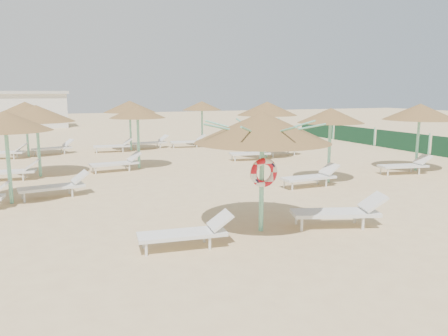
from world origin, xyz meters
name	(u,v)px	position (x,y,z in m)	size (l,w,h in m)	color
ground	(259,236)	(0.00, 0.00, 0.00)	(120.00, 120.00, 0.00)	#D7BC83
main_palapa	(262,128)	(0.22, 0.34, 2.40)	(3.08, 3.08, 2.76)	#75CBA8
lounger_main_a	(188,232)	(-1.69, -0.08, 0.34)	(2.00, 0.81, 0.71)	silver
lounger_main_b	(341,211)	(2.12, -0.14, 0.38)	(2.30, 1.34, 0.80)	silver
palapa_field	(174,112)	(1.12, 10.32, 2.30)	(18.54, 14.11, 2.72)	#75CBA8
service_hut	(19,109)	(-6.00, 35.00, 1.64)	(8.40, 4.40, 3.25)	silver
windbreak_fence	(401,141)	(14.00, 9.96, 0.50)	(0.08, 19.84, 1.10)	#1A5033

